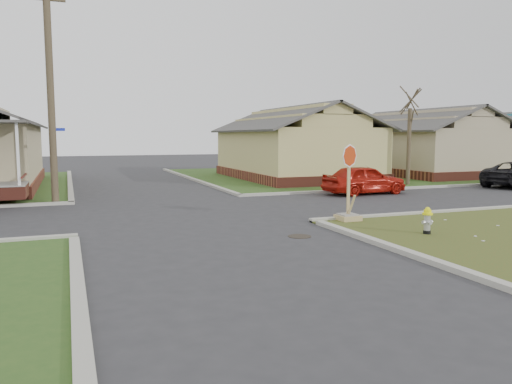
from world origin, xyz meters
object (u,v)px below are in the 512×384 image
object	(u,v)px
utility_pole	(50,87)
fire_hydrant	(427,219)
stop_sign	(348,204)
red_sedan	(364,180)

from	to	relation	value
utility_pole	fire_hydrant	bearing A→B (deg)	-47.13
fire_hydrant	stop_sign	size ratio (longest dim) A/B	0.31
utility_pole	red_sedan	world-z (taller)	utility_pole
fire_hydrant	stop_sign	xyz separation A→B (m)	(-0.88, 2.71, 0.11)
utility_pole	fire_hydrant	world-z (taller)	utility_pole
fire_hydrant	red_sedan	distance (m)	9.86
utility_pole	stop_sign	size ratio (longest dim) A/B	3.69
utility_pole	stop_sign	world-z (taller)	utility_pole
utility_pole	fire_hydrant	distance (m)	14.95
fire_hydrant	stop_sign	distance (m)	2.85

